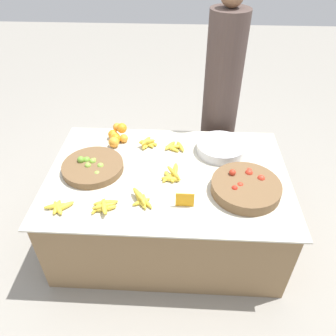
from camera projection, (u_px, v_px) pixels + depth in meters
ground_plane at (168, 232)px, 2.71m from camera, size 12.00×12.00×0.00m
market_table at (168, 205)px, 2.51m from camera, size 1.69×1.13×0.63m
lime_bowl at (93, 167)px, 2.32m from camera, size 0.43×0.43×0.09m
tomato_basket at (246, 187)px, 2.14m from camera, size 0.45×0.45×0.11m
orange_pile at (116, 136)px, 2.59m from camera, size 0.17×0.23×0.14m
metal_bowl at (221, 148)px, 2.49m from camera, size 0.37×0.37×0.07m
price_sign at (185, 200)px, 2.03m from camera, size 0.12×0.01×0.11m
banana_bunch_back_center at (172, 175)px, 2.26m from camera, size 0.14×0.18×0.06m
banana_bunch_front_center at (175, 147)px, 2.54m from camera, size 0.17×0.14×0.03m
banana_bunch_front_left at (104, 206)px, 2.03m from camera, size 0.16×0.17×0.06m
banana_bunch_front_right at (147, 143)px, 2.56m from camera, size 0.15×0.16×0.06m
banana_bunch_middle_left at (142, 199)px, 2.07m from camera, size 0.16×0.17×0.06m
banana_bunch_middle_right at (59, 207)px, 2.03m from camera, size 0.19×0.14×0.04m
vendor_person at (221, 101)px, 2.82m from camera, size 0.31×0.31×1.70m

